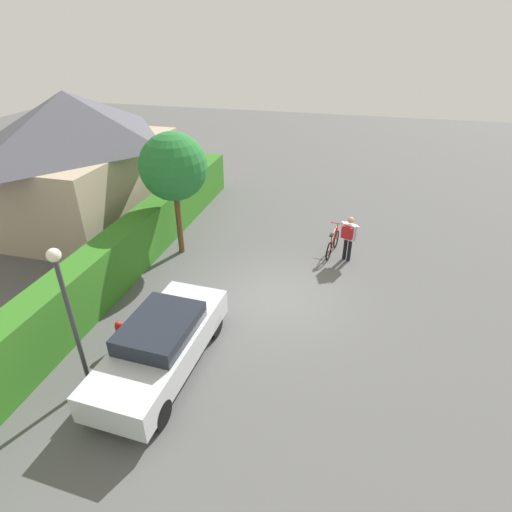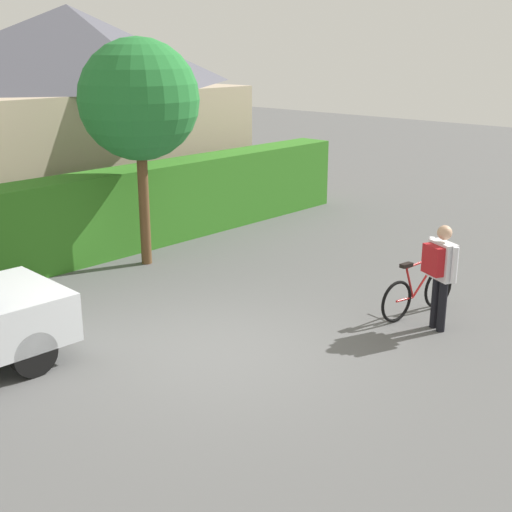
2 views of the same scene
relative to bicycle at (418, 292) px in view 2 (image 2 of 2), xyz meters
The scene contains 6 objects.
ground_plane 3.52m from the bicycle, 156.54° to the left, with size 60.00×60.00×0.00m, color #545454.
hedge_row 7.23m from the bicycle, 116.43° to the left, with size 17.49×0.90×1.73m, color #30721F.
house_distant 10.90m from the bicycle, 86.22° to the left, with size 8.04×5.76×5.16m.
bicycle is the anchor object (origin of this frame).
person_rider 0.88m from the bicycle, 123.90° to the right, with size 0.49×0.61×1.65m.
tree_kerbside 6.21m from the bicycle, 103.08° to the left, with size 2.28×2.28×4.35m.
Camera 2 is at (-6.21, -6.55, 4.20)m, focal length 48.30 mm.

